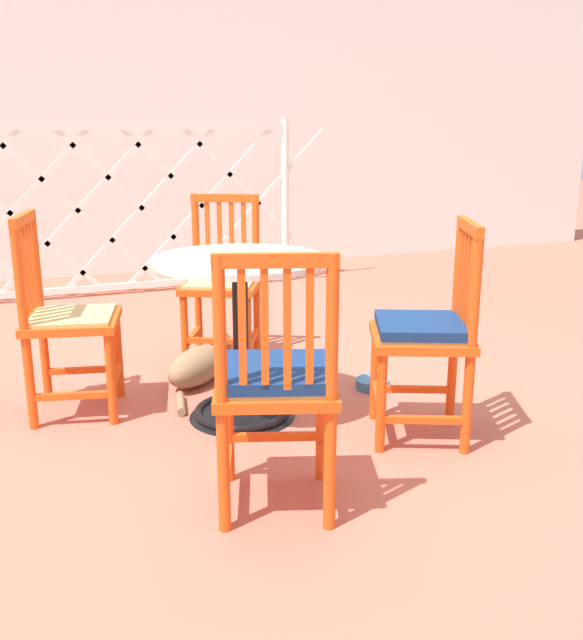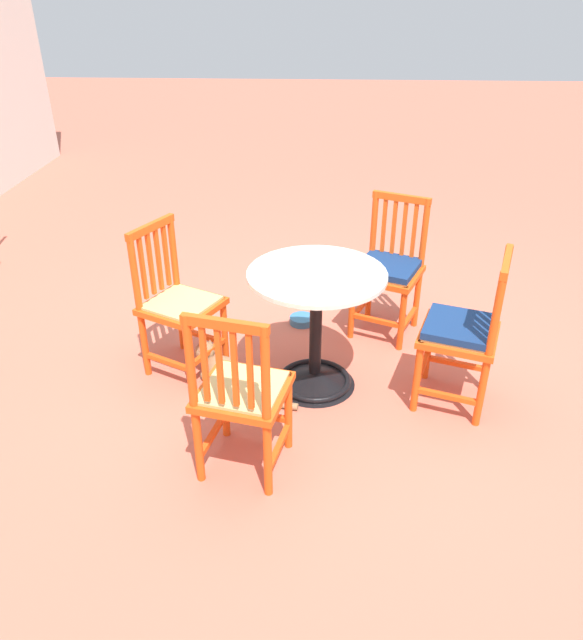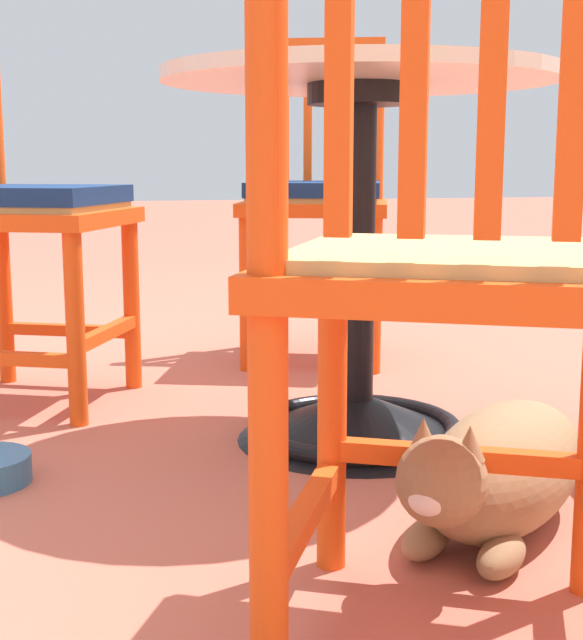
{
  "view_description": "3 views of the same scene",
  "coord_description": "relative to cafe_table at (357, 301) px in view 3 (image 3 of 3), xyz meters",
  "views": [
    {
      "loc": [
        -0.93,
        -2.71,
        1.27
      ],
      "look_at": [
        0.11,
        0.02,
        0.47
      ],
      "focal_mm": 39.72,
      "sensor_mm": 36.0,
      "label": 1
    },
    {
      "loc": [
        -3.02,
        0.14,
        2.12
      ],
      "look_at": [
        -0.13,
        0.29,
        0.47
      ],
      "focal_mm": 33.96,
      "sensor_mm": 36.0,
      "label": 2
    },
    {
      "loc": [
        0.46,
        1.86,
        0.55
      ],
      "look_at": [
        0.07,
        0.19,
        0.26
      ],
      "focal_mm": 50.95,
      "sensor_mm": 36.0,
      "label": 3
    }
  ],
  "objects": [
    {
      "name": "ground_plane",
      "position": [
        0.07,
        -0.15,
        -0.28
      ],
      "size": [
        24.0,
        24.0,
        0.0
      ],
      "primitive_type": "plane",
      "color": "#BC604C"
    },
    {
      "name": "tabby_cat",
      "position": [
        -0.06,
        0.51,
        -0.19
      ],
      "size": [
        0.47,
        0.64,
        0.23
      ],
      "color": "#8E704C",
      "rests_on": "ground_plane"
    },
    {
      "name": "orange_chair_tucked_in",
      "position": [
        0.14,
        0.81,
        0.15
      ],
      "size": [
        0.54,
        0.54,
        0.91
      ],
      "color": "#E04C14",
      "rests_on": "ground_plane"
    },
    {
      "name": "orange_chair_at_corner",
      "position": [
        0.66,
        -0.46,
        0.16
      ],
      "size": [
        0.53,
        0.53,
        0.91
      ],
      "color": "#E04C14",
      "rests_on": "ground_plane"
    },
    {
      "name": "orange_chair_by_planter",
      "position": [
        -0.12,
        -0.79,
        0.16
      ],
      "size": [
        0.51,
        0.51,
        0.91
      ],
      "color": "#E04C14",
      "rests_on": "ground_plane"
    },
    {
      "name": "cafe_table",
      "position": [
        0.0,
        0.0,
        0.0
      ],
      "size": [
        0.76,
        0.76,
        0.73
      ],
      "color": "black",
      "rests_on": "ground_plane"
    }
  ]
}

